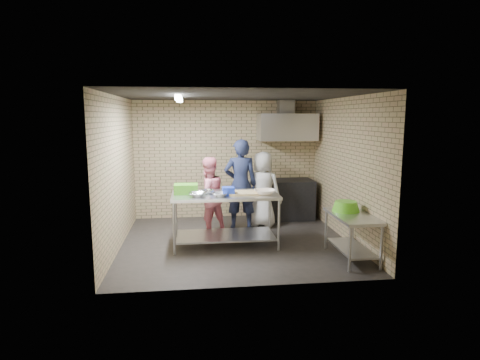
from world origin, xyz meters
name	(u,v)px	position (x,y,z in m)	size (l,w,h in m)	color
floor	(236,242)	(0.00, 0.00, 0.00)	(4.20, 4.20, 0.00)	black
ceiling	(236,96)	(0.00, 0.00, 2.70)	(4.20, 4.20, 0.00)	black
back_wall	(226,160)	(0.00, 2.00, 1.35)	(4.20, 0.06, 2.70)	tan
front_wall	(252,191)	(0.00, -2.00, 1.35)	(4.20, 0.06, 2.70)	tan
left_wall	(118,173)	(-2.10, 0.00, 1.35)	(0.06, 4.00, 2.70)	tan
right_wall	(346,169)	(2.10, 0.00, 1.35)	(0.06, 4.00, 2.70)	tan
prep_table	(225,219)	(-0.21, -0.13, 0.48)	(1.91, 0.96, 0.96)	silver
side_counter	(352,237)	(1.80, -1.10, 0.38)	(0.60, 1.20, 0.75)	silver
stove	(286,199)	(1.35, 1.65, 0.45)	(1.20, 0.70, 0.90)	black
range_hood	(287,127)	(1.35, 1.70, 2.10)	(1.30, 0.60, 0.60)	silver
hood_duct	(286,107)	(1.35, 1.85, 2.55)	(0.35, 0.30, 0.30)	#A5A8AD
wall_shelf	(298,135)	(1.65, 1.89, 1.92)	(0.80, 0.20, 0.04)	#3F2B19
fluorescent_fixture	(179,99)	(-1.00, 0.00, 2.64)	(0.10, 1.25, 0.08)	white
green_crate	(186,189)	(-0.91, -0.01, 1.04)	(0.42, 0.32, 0.17)	#3F981C
blue_tub	(228,191)	(-0.16, -0.23, 1.02)	(0.21, 0.21, 0.14)	blue
cutting_board	(244,193)	(0.14, -0.15, 0.97)	(0.58, 0.45, 0.03)	#D2BC79
mixing_bowl_a	(197,195)	(-0.71, -0.33, 0.99)	(0.30, 0.30, 0.07)	#B8BAC0
mixing_bowl_b	(208,192)	(-0.51, -0.08, 0.99)	(0.23, 0.23, 0.07)	silver
mixing_bowl_c	(220,194)	(-0.31, -0.35, 0.99)	(0.28, 0.28, 0.07)	silver
ceramic_bowl	(265,192)	(0.49, -0.28, 1.00)	(0.37, 0.37, 0.09)	beige
green_basin	(346,206)	(1.78, -0.85, 0.83)	(0.46, 0.46, 0.17)	#59C626
bottle_red	(287,130)	(1.40, 1.89, 2.03)	(0.07, 0.07, 0.18)	#B22619
man_navy	(240,184)	(0.20, 0.95, 0.94)	(0.69, 0.45, 1.88)	#161837
woman_pink	(208,196)	(-0.49, 0.64, 0.77)	(0.75, 0.59, 1.55)	pink
woman_white	(263,189)	(0.69, 1.05, 0.80)	(0.79, 0.51, 1.61)	silver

